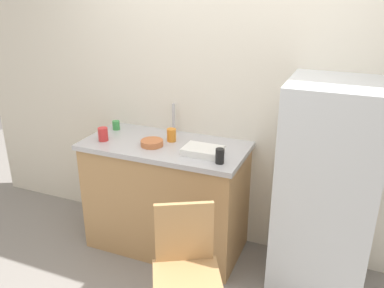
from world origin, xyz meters
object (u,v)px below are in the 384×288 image
Objects in this scene: cup_green at (116,125)px; cup_orange at (171,135)px; dish_tray at (203,151)px; cup_black at (220,156)px; terracotta_bowl at (152,143)px; cup_red at (103,134)px; chair at (186,271)px; refrigerator at (326,192)px.

cup_orange is at bearing -6.85° from cup_green.
dish_tray is 2.63× the size of cup_black.
terracotta_bowl is 1.63× the size of cup_black.
dish_tray is 1.61× the size of terracotta_bowl.
dish_tray is at bearing 3.39° from cup_red.
cup_orange is (-0.51, 0.89, 0.49)m from chair.
cup_orange is (-1.20, 0.07, 0.22)m from refrigerator.
cup_orange is at bearing 176.48° from refrigerator.
refrigerator is at bearing 21.27° from chair.
refrigerator is 14.44× the size of cup_black.
dish_tray is 0.42m from terracotta_bowl.
cup_black is at bearing -165.81° from refrigerator.
refrigerator is 8.85× the size of terracotta_bowl.
terracotta_bowl is 0.50m from cup_green.
refrigerator reaches higher than cup_orange.
refrigerator reaches higher than dish_tray.
cup_red is at bearing -173.21° from terracotta_bowl.
refrigerator reaches higher than cup_green.
cup_orange is at bearing 152.53° from cup_black.
terracotta_bowl is 0.60m from cup_black.
refrigerator is 14.54× the size of cup_red.
chair is 1.32m from cup_red.
cup_black is (1.04, -0.32, 0.01)m from cup_green.
cup_black is (1.00, -0.06, 0.00)m from cup_red.
cup_green reaches higher than chair.
cup_green is 0.72× the size of cup_black.
refrigerator is 1.73m from cup_red.
cup_red is (-1.01, 0.70, 0.49)m from chair.
cup_orange is 0.97× the size of cup_red.
terracotta_bowl is 1.64× the size of cup_red.
cup_green is (-1.06, 0.96, 0.48)m from chair.
dish_tray is at bearing 75.40° from chair.
cup_orange is 0.55m from cup_black.
chair is at bearing -60.39° from cup_orange.
cup_black reaches higher than terracotta_bowl.
cup_red is at bearing 176.62° from cup_black.
cup_black reaches higher than dish_tray.
dish_tray is 0.36m from cup_orange.
chair is at bearing -88.41° from cup_black.
cup_orange is 0.56m from cup_green.
cup_orange is (0.10, 0.15, 0.03)m from terracotta_bowl.
cup_red is 0.27m from cup_green.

